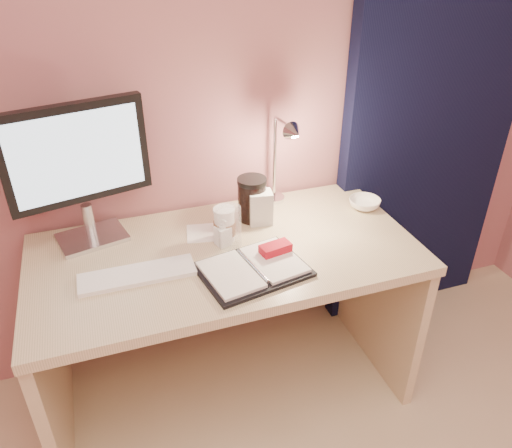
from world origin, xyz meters
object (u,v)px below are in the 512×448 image
object	(u,v)px
keyboard	(137,275)
desk_lamp	(282,156)
product_box	(260,207)
coffee_cup	(225,225)
monitor	(77,163)
bowl	(365,203)
clear_cup	(229,227)
dark_jar	(252,201)
planner	(255,267)
lotion_bottle	(223,232)
desk	(222,287)

from	to	relation	value
keyboard	desk_lamp	size ratio (longest dim) A/B	0.98
product_box	desk_lamp	bearing A→B (deg)	37.98
coffee_cup	product_box	xyz separation A→B (m)	(0.17, 0.08, 0.01)
monitor	bowl	bearing A→B (deg)	-19.15
clear_cup	bowl	size ratio (longest dim) A/B	1.20
dark_jar	desk_lamp	bearing A→B (deg)	8.92
product_box	desk_lamp	size ratio (longest dim) A/B	0.34
coffee_cup	planner	bearing A→B (deg)	-78.81
keyboard	planner	xyz separation A→B (m)	(0.39, -0.09, 0.01)
bowl	dark_jar	bearing A→B (deg)	171.63
lotion_bottle	desk_lamp	world-z (taller)	desk_lamp
dark_jar	product_box	bearing A→B (deg)	-61.96
planner	monitor	bearing A→B (deg)	133.14
planner	bowl	xyz separation A→B (m)	(0.57, 0.27, 0.01)
desk	dark_jar	size ratio (longest dim) A/B	8.83
keyboard	coffee_cup	bearing A→B (deg)	20.66
desk	lotion_bottle	world-z (taller)	lotion_bottle
lotion_bottle	product_box	xyz separation A→B (m)	(0.18, 0.11, 0.01)
keyboard	dark_jar	world-z (taller)	dark_jar
clear_cup	lotion_bottle	size ratio (longest dim) A/B	1.40
coffee_cup	bowl	size ratio (longest dim) A/B	1.02
dark_jar	product_box	distance (m)	0.05
dark_jar	planner	bearing A→B (deg)	-107.02
keyboard	planner	world-z (taller)	planner
desk_lamp	product_box	bearing A→B (deg)	-156.18
desk_lamp	clear_cup	bearing A→B (deg)	-152.31
desk_lamp	desk	bearing A→B (deg)	-161.25
clear_cup	desk_lamp	xyz separation A→B (m)	(0.27, 0.17, 0.17)
desk	coffee_cup	distance (m)	0.29
planner	bowl	world-z (taller)	planner
clear_cup	dark_jar	size ratio (longest dim) A/B	0.98
clear_cup	product_box	bearing A→B (deg)	35.48
monitor	product_box	size ratio (longest dim) A/B	3.88
coffee_cup	product_box	distance (m)	0.18
keyboard	lotion_bottle	world-z (taller)	lotion_bottle
desk	planner	bearing A→B (deg)	-74.76
planner	desk_lamp	world-z (taller)	desk_lamp
lotion_bottle	product_box	bearing A→B (deg)	30.08
coffee_cup	desk_lamp	xyz separation A→B (m)	(0.27, 0.14, 0.18)
keyboard	product_box	world-z (taller)	product_box
monitor	dark_jar	bearing A→B (deg)	-17.35
keyboard	bowl	distance (m)	0.98
product_box	coffee_cup	bearing A→B (deg)	-147.05
keyboard	bowl	xyz separation A→B (m)	(0.96, 0.17, 0.01)
monitor	lotion_bottle	world-z (taller)	monitor
dark_jar	desk_lamp	world-z (taller)	desk_lamp
lotion_bottle	desk_lamp	bearing A→B (deg)	29.76
desk	monitor	world-z (taller)	monitor
desk	monitor	distance (m)	0.72
desk	bowl	distance (m)	0.68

